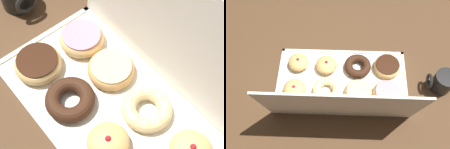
% 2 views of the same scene
% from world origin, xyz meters
% --- Properties ---
extents(ground_plane, '(3.00, 3.00, 0.00)m').
position_xyz_m(ground_plane, '(0.00, 0.00, 0.00)').
color(ground_plane, '#4C331E').
extents(donut_box, '(0.55, 0.29, 0.01)m').
position_xyz_m(donut_box, '(0.00, 0.00, 0.01)').
color(donut_box, silver).
rests_on(donut_box, ground).
extents(box_lid_open, '(0.55, 0.05, 0.29)m').
position_xyz_m(box_lid_open, '(0.00, 0.17, 0.15)').
color(box_lid_open, silver).
rests_on(box_lid_open, ground).
extents(chocolate_frosted_donut_0, '(0.12, 0.12, 0.04)m').
position_xyz_m(chocolate_frosted_donut_0, '(-0.19, -0.06, 0.03)').
color(chocolate_frosted_donut_0, '#E5B770').
rests_on(chocolate_frosted_donut_0, donut_box).
extents(chocolate_cake_ring_donut_1, '(0.12, 0.12, 0.04)m').
position_xyz_m(chocolate_cake_ring_donut_1, '(-0.07, -0.06, 0.03)').
color(chocolate_cake_ring_donut_1, '#381E11').
rests_on(chocolate_cake_ring_donut_1, donut_box).
extents(jelly_filled_donut_2, '(0.09, 0.09, 0.05)m').
position_xyz_m(jelly_filled_donut_2, '(0.07, -0.06, 0.03)').
color(jelly_filled_donut_2, tan).
rests_on(jelly_filled_donut_2, donut_box).
extents(pink_frosted_donut_4, '(0.11, 0.11, 0.04)m').
position_xyz_m(pink_frosted_donut_4, '(-0.18, 0.06, 0.03)').
color(pink_frosted_donut_4, '#E5B770').
rests_on(pink_frosted_donut_4, donut_box).
extents(glazed_ring_donut_5, '(0.12, 0.12, 0.03)m').
position_xyz_m(glazed_ring_donut_5, '(-0.07, 0.06, 0.03)').
color(glazed_ring_donut_5, tan).
rests_on(glazed_ring_donut_5, donut_box).
extents(cruller_donut_6, '(0.12, 0.12, 0.04)m').
position_xyz_m(cruller_donut_6, '(0.06, 0.06, 0.03)').
color(cruller_donut_6, '#EACC8C').
rests_on(cruller_donut_6, donut_box).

